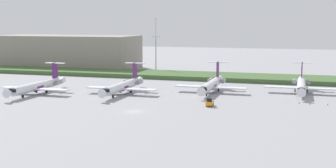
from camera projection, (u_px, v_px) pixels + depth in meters
ground_plane at (168, 93)px, 139.77m from camera, size 500.00×500.00×0.00m
grass_berm at (197, 76)px, 177.98m from camera, size 320.00×20.00×1.68m
regional_jet_second at (38, 86)px, 138.76m from camera, size 22.81×31.00×9.00m
regional_jet_third at (123, 86)px, 138.87m from camera, size 22.81×31.00×9.00m
regional_jet_fourth at (212, 84)px, 141.95m from camera, size 22.81×31.00×9.00m
regional_jet_fifth at (301, 85)px, 140.17m from camera, size 22.81×31.00×9.00m
antenna_mast at (156, 50)px, 200.17m from camera, size 4.40×0.50×24.23m
distant_hangar at (67, 52)px, 216.55m from camera, size 69.33×27.25×15.96m
baggage_tug at (210, 102)px, 118.34m from camera, size 1.72×3.20×2.30m
safety_cone_front_marker at (299, 103)px, 122.01m from camera, size 0.44×0.44×0.55m
safety_cone_mid_marker at (310, 103)px, 120.86m from camera, size 0.44×0.44×0.55m
safety_cone_rear_marker at (328, 104)px, 119.66m from camera, size 0.44×0.44×0.55m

